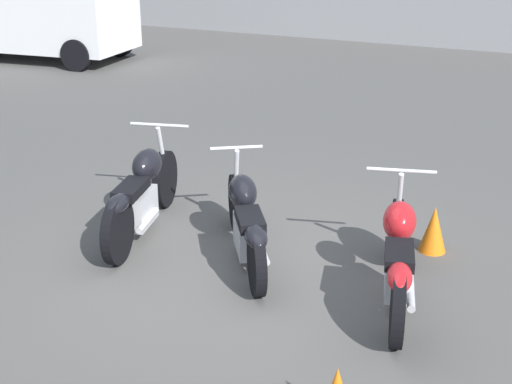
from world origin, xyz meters
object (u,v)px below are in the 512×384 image
at_px(motorcycle_slot_1, 246,221).
at_px(parked_van, 34,6).
at_px(motorcycle_slot_0, 142,193).
at_px(motorcycle_slot_2, 398,256).
at_px(traffic_cone_far, 434,229).

distance_m(motorcycle_slot_1, parked_van, 11.85).
distance_m(motorcycle_slot_0, parked_van, 10.81).
bearing_deg(parked_van, motorcycle_slot_1, 44.67).
height_order(motorcycle_slot_2, traffic_cone_far, motorcycle_slot_2).
xyz_separation_m(motorcycle_slot_2, parked_van, (-10.80, 7.52, 0.81)).
xyz_separation_m(motorcycle_slot_0, motorcycle_slot_1, (1.29, -0.08, -0.04)).
xyz_separation_m(parked_van, traffic_cone_far, (10.88, -6.37, -1.00)).
distance_m(motorcycle_slot_2, traffic_cone_far, 1.16).
xyz_separation_m(motorcycle_slot_1, parked_van, (-9.24, 7.37, 0.83)).
xyz_separation_m(motorcycle_slot_0, parked_van, (-7.95, 7.29, 0.79)).
xyz_separation_m(motorcycle_slot_0, traffic_cone_far, (2.93, 0.91, -0.21)).
xyz_separation_m(motorcycle_slot_1, motorcycle_slot_2, (1.57, -0.15, 0.02)).
bearing_deg(traffic_cone_far, parked_van, 149.62).
bearing_deg(parked_van, motorcycle_slot_2, 48.45).
distance_m(motorcycle_slot_0, motorcycle_slot_2, 2.87).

